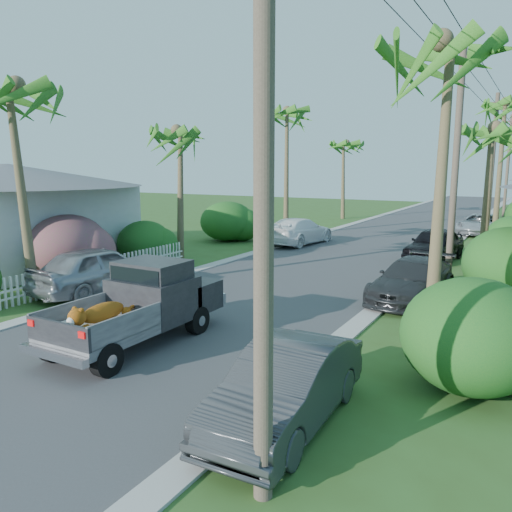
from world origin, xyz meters
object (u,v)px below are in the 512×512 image
Objects in this scene: palm_l_a at (13,87)px; house_left at (9,218)px; palm_l_c at (287,112)px; utility_pole_d at (508,165)px; parked_car_rf at (434,245)px; palm_l_b at (179,131)px; utility_pole_b at (456,163)px; parked_car_ln at (99,269)px; parked_car_rm at (412,281)px; parked_car_rd at (479,225)px; palm_r_b at (493,129)px; palm_r_c at (505,103)px; palm_r_a at (450,42)px; parked_car_lf at (299,231)px; palm_l_d at (344,143)px; pickup_truck at (146,302)px; utility_pole_a at (264,155)px; parked_car_rn at (286,387)px; utility_pole_c at (492,165)px.

house_left is (-6.80, 4.00, -4.81)m from palm_l_a.
utility_pole_d is (11.60, 21.00, -3.31)m from palm_l_c.
parked_car_rf is at bearing -93.01° from utility_pole_d.
utility_pole_b is (12.40, 1.00, -1.55)m from palm_l_b.
parked_car_rm is at bearing -150.38° from parked_car_ln.
parked_car_rd is 14.83m from palm_r_b.
palm_l_b is 8.92m from house_left.
palm_r_c reaches higher than parked_car_ln.
palm_r_b is 28.05m from utility_pole_d.
utility_pole_d is (18.60, 36.00, 2.48)m from house_left.
parked_car_rm is 0.54× the size of palm_r_a.
parked_car_lf is at bearing 65.08° from palm_l_b.
palm_l_d reaches higher than house_left.
palm_r_b is at bearing 22.20° from house_left.
palm_r_a is (12.30, -16.00, -0.49)m from palm_l_c.
pickup_truck is at bearing 107.59° from parked_car_lf.
pickup_truck is 17.24m from parked_car_lf.
palm_l_b reaches higher than pickup_truck.
palm_l_d is 15.19m from utility_pole_d.
palm_l_b reaches higher than parked_car_rm.
palm_l_c is at bearing -81.10° from parked_car_ln.
utility_pole_a is (0.60, -30.76, 3.93)m from parked_car_rd.
palm_l_a is 0.89× the size of palm_l_c.
utility_pole_b is at bearing 40.28° from palm_l_a.
palm_l_d is (-1.50, 29.04, 5.60)m from parked_car_ln.
parked_car_ln is 29.61m from palm_l_d.
house_left is at bearing 177.03° from palm_r_a.
parked_car_ln reaches higher than parked_car_rd.
utility_pole_b is at bearing 85.64° from parked_car_rn.
palm_r_b is (12.80, 12.00, -0.98)m from palm_l_a.
palm_l_a is at bearing -109.62° from parked_car_rd.
utility_pole_a is at bearing -35.19° from pickup_truck.
parked_car_ln is 0.53× the size of palm_r_c.
utility_pole_d is at bearing -105.05° from parked_car_lf.
utility_pole_b reaches higher than parked_car_rd.
palm_l_d is (-0.50, 12.00, -1.47)m from palm_l_c.
utility_pole_a reaches higher than parked_car_rn.
house_left is at bearing -135.30° from palm_r_c.
palm_l_b is 0.82× the size of utility_pole_d.
palm_l_c is (-11.00, -6.76, 7.24)m from parked_car_rd.
parked_car_rm is 0.64× the size of palm_l_b.
parked_car_rd is 0.54× the size of house_left.
house_left is (-19.30, 1.00, -5.30)m from palm_r_a.
palm_l_c is (-1.00, 17.04, 7.07)m from parked_car_ln.
parked_car_rf is 0.51× the size of utility_pole_c.
utility_pole_d reaches higher than parked_car_ln.
palm_l_c is (-11.00, 22.08, 7.22)m from parked_car_rn.
utility_pole_d is at bearing 61.08° from palm_l_c.
palm_l_a is (-11.20, -25.76, 6.26)m from parked_car_rd.
parked_car_rf is at bearing 100.21° from palm_r_a.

